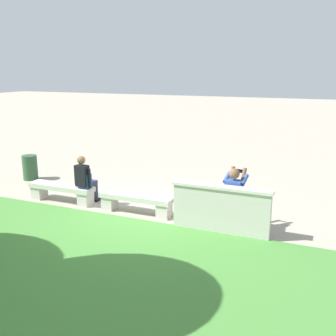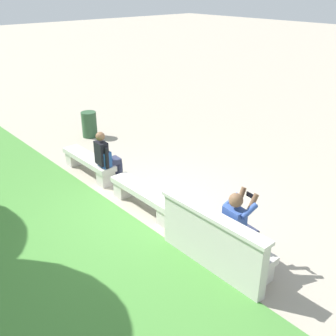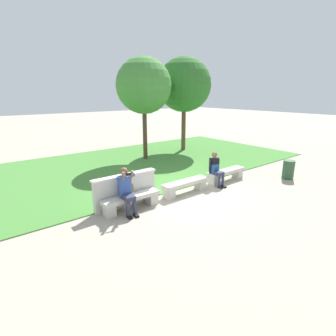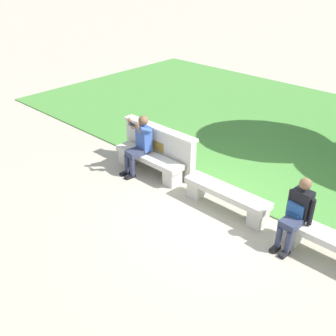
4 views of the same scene
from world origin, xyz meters
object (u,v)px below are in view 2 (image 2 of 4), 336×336
Objects in this scene: trash_bin at (89,124)px; backpack at (105,159)px; bench_mid at (89,163)px; bench_main at (225,244)px; bench_near at (144,196)px; person_distant at (106,156)px; person_photographer at (239,224)px.

backpack is at bearing 155.59° from trash_bin.
bench_mid is 4.19× the size of backpack.
bench_main is 4.19× the size of backpack.
trash_bin is at bearing -17.21° from bench_near.
trash_bin is at bearing -24.41° from backpack.
bench_near is 1.42× the size of person_distant.
person_photographer is 3.76m from person_distant.
backpack is (3.53, -0.02, 0.33)m from bench_main.
trash_bin is at bearing -10.76° from person_photographer.
person_photographer is 3.08× the size of backpack.
bench_near is at bearing 162.79° from trash_bin.
person_distant is 2.94× the size of backpack.
person_distant is at bearing -60.26° from backpack.
backpack is (-0.03, 0.05, -0.05)m from person_distant.
bench_near and bench_mid have the same top height.
bench_mid is 1.42× the size of person_distant.
trash_bin is (6.45, -1.34, 0.08)m from bench_main.
person_distant is (3.76, 0.01, -0.06)m from person_photographer.
bench_mid is 2.58m from trash_bin.
backpack reaches higher than bench_near.
bench_mid is at bearing 0.00° from bench_main.
person_distant is 0.07m from backpack.
bench_main and bench_near have the same top height.
person_distant is (1.44, -0.07, 0.38)m from bench_near.
person_distant is at bearing 0.17° from person_photographer.
bench_main is 3.58m from person_distant.
bench_main is 6.59m from trash_bin.
person_photographer reaches higher than bench_near.
person_distant is (-0.69, -0.07, 0.38)m from bench_mid.
bench_mid is at bearing 1.23° from backpack.
backpack is (-0.72, -0.02, 0.33)m from bench_mid.
trash_bin is (4.33, -1.34, 0.08)m from bench_near.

